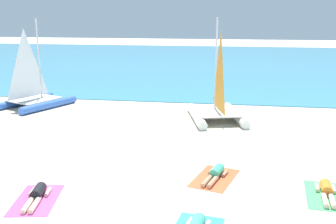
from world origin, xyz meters
name	(u,v)px	position (x,y,z in m)	size (l,w,h in m)	color
ground_plane	(182,115)	(0.00, 10.00, 0.00)	(120.00, 120.00, 0.00)	beige
ocean_water	(210,62)	(0.00, 32.62, 0.03)	(120.00, 40.00, 0.05)	teal
sailboat_white	(217,106)	(1.74, 9.26, 0.70)	(3.13, 4.08, 4.73)	white
sailboat_blue	(35,94)	(-8.02, 10.46, 0.70)	(3.53, 4.20, 4.67)	blue
towel_leftmost	(37,200)	(-2.70, 0.09, 0.01)	(1.10, 1.90, 0.01)	#D84C99
sunbather_leftmost	(37,194)	(-2.71, 0.16, 0.13)	(0.68, 1.56, 0.30)	black
towel_center_right	(215,178)	(1.99, 2.34, 0.01)	(1.10, 1.90, 0.01)	#EA5933
sunbather_center_right	(215,174)	(2.01, 2.41, 0.13)	(0.79, 1.55, 0.30)	#3FB28C
towel_rightmost	(326,196)	(5.11, 1.62, 0.01)	(1.10, 1.90, 0.01)	#4CB266
sunbather_rightmost	(327,191)	(5.12, 1.68, 0.13)	(0.58, 1.57, 0.30)	orange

